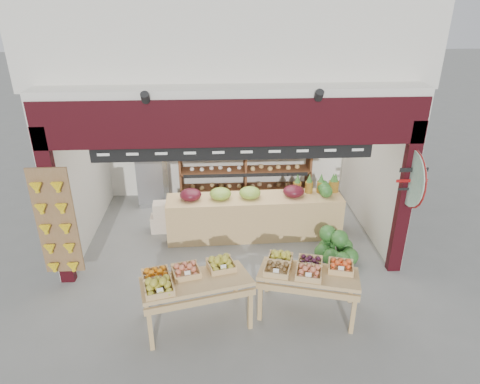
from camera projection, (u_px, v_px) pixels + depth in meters
name	position (u px, v px, depth m)	size (l,w,h in m)	color
ground	(232.00, 242.00, 8.22)	(60.00, 60.00, 0.00)	slate
shop_structure	(226.00, 18.00, 8.02)	(6.36, 5.12, 5.40)	silver
banana_board	(56.00, 225.00, 6.54)	(0.60, 0.15, 1.80)	brown
gift_sign	(412.00, 178.00, 6.58)	(0.04, 0.93, 0.92)	#B2E0C3
back_shelving	(245.00, 156.00, 9.37)	(2.90, 0.48, 1.80)	brown
refrigerator	(151.00, 166.00, 9.45)	(0.67, 0.67, 1.71)	silver
cardboard_stack	(174.00, 219.00, 8.56)	(0.95, 0.69, 0.62)	silver
mid_counter	(254.00, 215.00, 8.24)	(3.35, 0.72, 1.05)	tan
display_table_left	(187.00, 279.00, 5.95)	(1.65, 1.16, 0.97)	tan
display_table_right	(305.00, 270.00, 6.18)	(1.58, 1.14, 0.93)	tan
watermelon_pile	(336.00, 249.00, 7.58)	(0.74, 0.76, 0.58)	#1A4F1A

